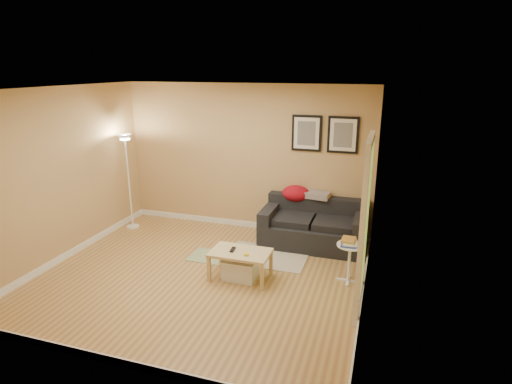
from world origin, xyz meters
TOP-DOWN VIEW (x-y plane):
  - floor at (0.00, 0.00)m, footprint 4.50×4.50m
  - ceiling at (0.00, 0.00)m, footprint 4.50×4.50m
  - wall_back at (0.00, 2.00)m, footprint 4.50×0.00m
  - wall_front at (0.00, -2.00)m, footprint 4.50×0.00m
  - wall_left at (-2.25, 0.00)m, footprint 0.00×4.00m
  - wall_right at (2.25, 0.00)m, footprint 0.00×4.00m
  - baseboard_back at (0.00, 1.99)m, footprint 4.50×0.02m
  - baseboard_front at (0.00, -1.99)m, footprint 4.50×0.02m
  - baseboard_left at (-2.24, 0.00)m, footprint 0.02×4.00m
  - baseboard_right at (2.24, 0.00)m, footprint 0.02×4.00m
  - sofa at (1.33, 1.53)m, footprint 1.70×0.90m
  - red_throw at (0.95, 1.85)m, footprint 0.48×0.36m
  - plaid_throw at (1.32, 1.85)m, footprint 0.45×0.32m
  - framed_print_left at (1.08, 1.98)m, footprint 0.50×0.04m
  - framed_print_right at (1.68, 1.98)m, footprint 0.50×0.04m
  - area_rug at (0.72, 0.86)m, footprint 1.25×0.85m
  - green_runner at (-0.09, 0.59)m, footprint 0.70×0.50m
  - coffee_table at (0.57, 0.08)m, footprint 0.89×0.62m
  - remote_control at (0.45, 0.08)m, footprint 0.07×0.16m
  - tape_roll at (0.69, -0.02)m, footprint 0.07×0.07m
  - storage_bin at (0.56, 0.08)m, footprint 0.48×0.35m
  - side_table at (2.02, 0.44)m, footprint 0.37×0.37m
  - book_stack at (2.00, 0.44)m, footprint 0.25×0.30m
  - floor_lamp at (-2.00, 1.31)m, footprint 0.23×0.23m
  - doorway at (2.20, -0.15)m, footprint 0.12×1.01m

SIDE VIEW (x-z plane):
  - floor at x=0.00m, z-range 0.00..0.00m
  - area_rug at x=0.72m, z-range 0.00..0.01m
  - green_runner at x=-0.09m, z-range 0.00..0.01m
  - baseboard_back at x=0.00m, z-range 0.00..0.10m
  - baseboard_front at x=0.00m, z-range 0.00..0.10m
  - baseboard_left at x=-2.24m, z-range 0.00..0.10m
  - baseboard_right at x=2.24m, z-range 0.00..0.10m
  - storage_bin at x=0.56m, z-range 0.00..0.29m
  - coffee_table at x=0.57m, z-range 0.00..0.41m
  - side_table at x=2.02m, z-range 0.00..0.56m
  - sofa at x=1.33m, z-range 0.00..0.75m
  - remote_control at x=0.45m, z-range 0.41..0.43m
  - tape_roll at x=0.69m, z-range 0.41..0.44m
  - book_stack at x=2.00m, z-range 0.56..0.64m
  - red_throw at x=0.95m, z-range 0.63..0.91m
  - plaid_throw at x=1.32m, z-range 0.73..0.83m
  - floor_lamp at x=-2.00m, z-range -0.05..1.70m
  - doorway at x=2.20m, z-range -0.04..2.09m
  - wall_back at x=0.00m, z-range -0.95..3.55m
  - wall_front at x=0.00m, z-range -0.95..3.55m
  - wall_left at x=-2.25m, z-range -0.70..3.30m
  - wall_right at x=2.25m, z-range -0.70..3.30m
  - framed_print_left at x=1.08m, z-range 1.50..2.10m
  - framed_print_right at x=1.68m, z-range 1.50..2.10m
  - ceiling at x=0.00m, z-range 2.60..2.60m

